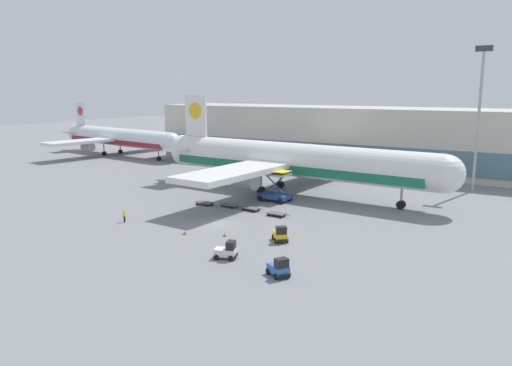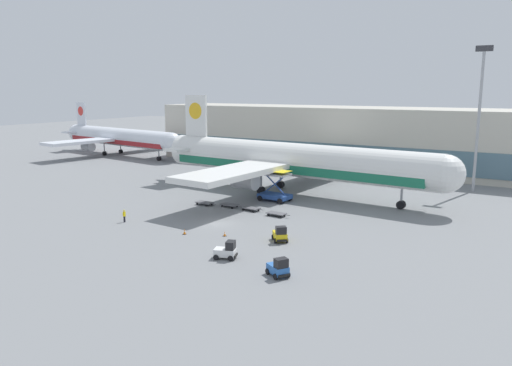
# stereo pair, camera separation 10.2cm
# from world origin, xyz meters

# --- Properties ---
(ground_plane) EXTENTS (400.00, 400.00, 0.00)m
(ground_plane) POSITION_xyz_m (0.00, 0.00, 0.00)
(ground_plane) COLOR slate
(terminal_building) EXTENTS (90.00, 18.20, 14.00)m
(terminal_building) POSITION_xyz_m (-7.33, 57.66, 6.99)
(terminal_building) COLOR #BCB7A8
(terminal_building) RESTS_ON ground_plane
(light_mast) EXTENTS (2.80, 0.50, 25.51)m
(light_mast) POSITION_xyz_m (26.46, 41.80, 14.63)
(light_mast) COLOR #9EA0A5
(light_mast) RESTS_ON ground_plane
(airplane_main) EXTENTS (58.10, 48.40, 17.00)m
(airplane_main) POSITION_xyz_m (-1.45, 22.88, 5.84)
(airplane_main) COLOR white
(airplane_main) RESTS_ON ground_plane
(airplane_distant) EXTENTS (48.46, 40.73, 14.23)m
(airplane_distant) POSITION_xyz_m (-65.54, 43.98, 4.89)
(airplane_distant) COLOR silver
(airplane_distant) RESTS_ON ground_plane
(scissor_lift_loader) EXTENTS (5.38, 3.65, 5.07)m
(scissor_lift_loader) POSITION_xyz_m (-0.32, 16.43, 1.96)
(scissor_lift_loader) COLOR #284C99
(scissor_lift_loader) RESTS_ON ground_plane
(baggage_tug_foreground) EXTENTS (2.77, 2.29, 2.00)m
(baggage_tug_foreground) POSITION_xyz_m (9.10, -11.17, 0.88)
(baggage_tug_foreground) COLOR silver
(baggage_tug_foreground) RESTS_ON ground_plane
(baggage_tug_mid) EXTENTS (2.68, 2.78, 2.00)m
(baggage_tug_mid) POSITION_xyz_m (11.14, -2.69, 0.88)
(baggage_tug_mid) COLOR yellow
(baggage_tug_mid) RESTS_ON ground_plane
(baggage_tug_far) EXTENTS (2.82, 2.55, 2.00)m
(baggage_tug_far) POSITION_xyz_m (16.50, -12.82, 0.88)
(baggage_tug_far) COLOR #2D66B7
(baggage_tug_far) RESTS_ON ground_plane
(baggage_dolly_lead) EXTENTS (3.74, 1.66, 0.48)m
(baggage_dolly_lead) POSITION_xyz_m (-8.37, 7.95, 0.39)
(baggage_dolly_lead) COLOR #56565B
(baggage_dolly_lead) RESTS_ON ground_plane
(baggage_dolly_second) EXTENTS (3.74, 1.66, 0.48)m
(baggage_dolly_second) POSITION_xyz_m (-4.15, 8.84, 0.39)
(baggage_dolly_second) COLOR #56565B
(baggage_dolly_second) RESTS_ON ground_plane
(baggage_dolly_third) EXTENTS (3.74, 1.66, 0.48)m
(baggage_dolly_third) POSITION_xyz_m (-0.08, 8.60, 0.39)
(baggage_dolly_third) COLOR #56565B
(baggage_dolly_third) RESTS_ON ground_plane
(baggage_dolly_trail) EXTENTS (3.74, 1.66, 0.48)m
(baggage_dolly_trail) POSITION_xyz_m (4.82, 7.77, 0.39)
(baggage_dolly_trail) COLOR #56565B
(baggage_dolly_trail) RESTS_ON ground_plane
(ground_crew_near) EXTENTS (0.27, 0.56, 1.77)m
(ground_crew_near) POSITION_xyz_m (-11.57, -6.16, 1.04)
(ground_crew_near) COLOR black
(ground_crew_near) RESTS_ON ground_plane
(traffic_cone_near) EXTENTS (0.40, 0.40, 0.58)m
(traffic_cone_near) POSITION_xyz_m (4.12, -4.38, 0.28)
(traffic_cone_near) COLOR black
(traffic_cone_near) RESTS_ON ground_plane
(traffic_cone_far) EXTENTS (0.40, 0.40, 0.70)m
(traffic_cone_far) POSITION_xyz_m (-0.69, -6.39, 0.34)
(traffic_cone_far) COLOR black
(traffic_cone_far) RESTS_ON ground_plane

